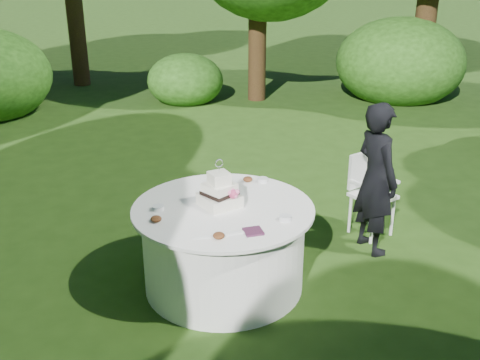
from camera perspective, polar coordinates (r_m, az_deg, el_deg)
name	(u,v)px	position (r m, az deg, el deg)	size (l,w,h in m)	color
ground	(224,284)	(5.15, -1.63, -10.54)	(80.00, 80.00, 0.00)	#203D10
napkins	(253,231)	(4.35, 1.36, -5.24)	(0.14, 0.14, 0.02)	#451D37
feather_plume	(223,235)	(4.31, -1.76, -5.60)	(0.48, 0.07, 0.01)	white
guest	(376,179)	(5.56, 13.65, 0.12)	(0.55, 0.36, 1.51)	black
table	(224,246)	(4.95, -1.68, -6.75)	(1.56, 1.56, 0.77)	white
cake	(220,193)	(4.77, -2.06, -1.34)	(0.38, 0.38, 0.42)	silver
chair	(368,187)	(5.99, 12.92, -0.69)	(0.49, 0.49, 0.87)	white
votives	(236,201)	(4.84, -0.43, -2.14)	(1.14, 0.93, 0.04)	silver
petal_cups	(210,209)	(4.69, -3.11, -2.96)	(1.04, 1.12, 0.05)	#562D16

